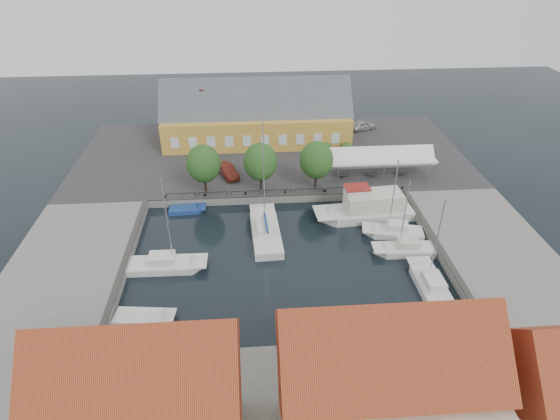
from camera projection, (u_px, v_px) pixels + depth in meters
name	position (u px, v px, depth m)	size (l,w,h in m)	color
ground	(284.00, 251.00, 50.34)	(140.00, 140.00, 0.00)	black
north_quay	(272.00, 156.00, 69.56)	(56.00, 26.00, 1.00)	#2D2D30
west_quay	(68.00, 269.00, 47.03)	(12.00, 24.00, 1.00)	slate
east_quay	(491.00, 250.00, 49.73)	(12.00, 24.00, 1.00)	slate
quay_edge_fittings	(281.00, 219.00, 53.80)	(56.00, 24.72, 0.40)	#383533
warehouse	(253.00, 118.00, 71.86)	(28.56, 14.00, 9.55)	#C88730
tent_canopy	(381.00, 158.00, 61.53)	(14.00, 4.00, 2.83)	white
quay_trees	(260.00, 162.00, 57.80)	(18.20, 4.20, 6.30)	black
car_silver	(363.00, 125.00, 76.47)	(1.77, 4.41, 1.50)	#ACAEB4
car_red	(227.00, 171.00, 62.57)	(1.66, 4.76, 1.57)	#5E1D15
center_sailboat	(266.00, 233.00, 52.68)	(3.47, 10.31, 13.76)	silver
trawler	(368.00, 209.00, 55.66)	(12.18, 4.38, 5.00)	silver
east_boat_a	(394.00, 233.00, 52.79)	(7.11, 3.53, 9.93)	silver
east_boat_b	(405.00, 251.00, 49.97)	(6.77, 2.47, 9.34)	silver
east_boat_c	(431.00, 287.00, 45.05)	(2.61, 7.99, 10.20)	silver
west_boat_c	(166.00, 266.00, 47.78)	(8.12, 2.72, 10.90)	silver
launch_sw	(143.00, 319.00, 41.65)	(5.68, 2.66, 0.98)	silver
launch_nw	(187.00, 210.00, 57.21)	(4.61, 1.98, 0.88)	navy
townhouses	(348.00, 406.00, 27.70)	(36.30, 8.50, 12.00)	beige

